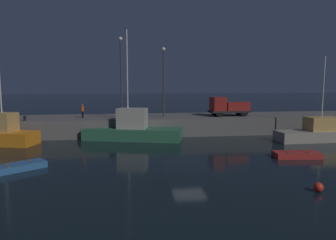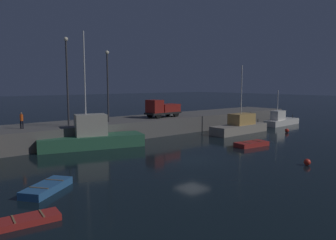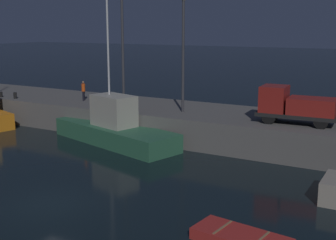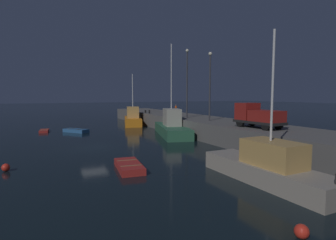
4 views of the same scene
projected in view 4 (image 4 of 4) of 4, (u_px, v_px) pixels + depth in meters
name	position (u px, v px, depth m)	size (l,w,h in m)	color
ground_plane	(94.00, 148.00, 27.49)	(320.00, 320.00, 0.00)	black
pier_quay	(218.00, 129.00, 33.98)	(65.84, 7.21, 2.10)	#5B5956
fishing_boat_blue	(133.00, 119.00, 47.71)	(8.74, 4.92, 8.78)	orange
fishing_boat_white	(172.00, 127.00, 35.77)	(11.08, 5.87, 11.82)	#2D6647
fishing_boat_orange	(268.00, 167.00, 16.43)	(9.19, 2.61, 9.00)	gray
dinghy_orange_near	(129.00, 166.00, 19.42)	(3.91, 2.05, 0.51)	#B22823
rowboat_white_mid	(76.00, 131.00, 38.64)	(3.79, 3.35, 0.51)	#2D6099
dinghy_red_small	(44.00, 131.00, 38.96)	(2.99, 1.47, 0.35)	#B22823
mooring_buoy_near	(302.00, 231.00, 10.09)	(0.54, 0.54, 0.54)	red
mooring_buoy_mid	(6.00, 167.00, 18.95)	(0.54, 0.54, 0.54)	red
lamp_post_west	(187.00, 79.00, 37.49)	(0.44, 0.44, 9.34)	#38383D
lamp_post_east	(210.00, 81.00, 33.19)	(0.44, 0.44, 8.29)	#38383D
utility_truck	(257.00, 116.00, 26.27)	(5.12, 2.24, 2.37)	black
dockworker	(176.00, 109.00, 42.30)	(0.40, 0.41, 1.64)	black
bollard_west	(149.00, 112.00, 46.76)	(0.28, 0.28, 0.53)	black
bollard_central	(145.00, 111.00, 48.28)	(0.28, 0.28, 0.47)	black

